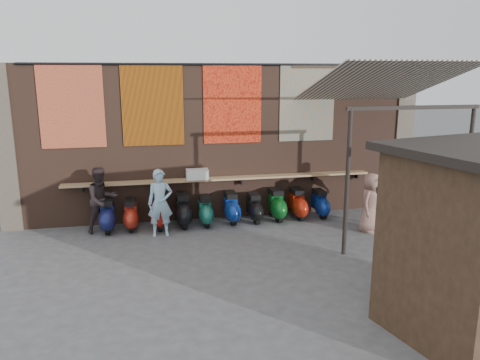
{
  "coord_description": "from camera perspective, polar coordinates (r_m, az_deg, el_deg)",
  "views": [
    {
      "loc": [
        -2.01,
        -9.31,
        3.79
      ],
      "look_at": [
        0.22,
        1.2,
        1.31
      ],
      "focal_mm": 35.0,
      "sensor_mm": 36.0,
      "label": 1
    }
  ],
  "objects": [
    {
      "name": "shopper_grey",
      "position": [
        11.45,
        25.41,
        -2.97
      ],
      "size": [
        1.3,
        1.02,
        1.77
      ],
      "primitive_type": "imported",
      "rotation": [
        0.0,
        0.0,
        2.78
      ],
      "color": "#56575B",
      "rests_on": "ground"
    },
    {
      "name": "brick_wall",
      "position": [
        12.3,
        -2.47,
        4.65
      ],
      "size": [
        10.0,
        0.4,
        4.0
      ],
      "primitive_type": "cube",
      "color": "brown",
      "rests_on": "ground"
    },
    {
      "name": "diner_right",
      "position": [
        11.71,
        -16.48,
        -2.34
      ],
      "size": [
        0.97,
        0.9,
        1.59
      ],
      "primitive_type": "imported",
      "rotation": [
        0.0,
        0.0,
        0.51
      ],
      "color": "#302528",
      "rests_on": "ground"
    },
    {
      "name": "scooter_stool_3",
      "position": [
        11.83,
        -6.96,
        -3.68
      ],
      "size": [
        0.39,
        0.86,
        0.82
      ],
      "primitive_type": null,
      "color": "black",
      "rests_on": "ground"
    },
    {
      "name": "scooter_stool_0",
      "position": [
        11.8,
        -15.83,
        -4.19
      ],
      "size": [
        0.38,
        0.84,
        0.79
      ],
      "primitive_type": null,
      "color": "#14194B",
      "rests_on": "ground"
    },
    {
      "name": "shopper_tan",
      "position": [
        11.68,
        15.58,
        -2.66
      ],
      "size": [
        0.84,
        0.82,
        1.45
      ],
      "primitive_type": "imported",
      "rotation": [
        0.0,
        0.0,
        0.74
      ],
      "color": "#8C6459",
      "rests_on": "ground"
    },
    {
      "name": "awning_header",
      "position": [
        10.33,
        20.51,
        8.27
      ],
      "size": [
        3.0,
        0.08,
        0.08
      ],
      "primitive_type": "cube",
      "color": "black",
      "rests_on": "awning_post_left"
    },
    {
      "name": "tapestry_multi",
      "position": [
        12.57,
        8.19,
        9.29
      ],
      "size": [
        1.5,
        0.02,
        2.0
      ],
      "primitive_type": "cube",
      "color": "teal",
      "rests_on": "brick_wall"
    },
    {
      "name": "scooter_stool_8",
      "position": [
        12.46,
        7.02,
        -2.9
      ],
      "size": [
        0.37,
        0.82,
        0.78
      ],
      "primitive_type": null,
      "color": "#A41E0C",
      "rests_on": "ground"
    },
    {
      "name": "scooter_stool_7",
      "position": [
        12.28,
        4.44,
        -3.02
      ],
      "size": [
        0.38,
        0.85,
        0.81
      ],
      "primitive_type": null,
      "color": "#0C541A",
      "rests_on": "ground"
    },
    {
      "name": "pier_left",
      "position": [
        12.55,
        -26.62,
        3.44
      ],
      "size": [
        0.5,
        0.5,
        4.0
      ],
      "primitive_type": "cube",
      "color": "#4C4238",
      "rests_on": "ground"
    },
    {
      "name": "scooter_stool_9",
      "position": [
        12.69,
        9.71,
        -2.85
      ],
      "size": [
        0.34,
        0.76,
        0.72
      ],
      "primitive_type": null,
      "color": "navy",
      "rests_on": "ground"
    },
    {
      "name": "scooter_stool_6",
      "position": [
        12.09,
        1.76,
        -3.44
      ],
      "size": [
        0.35,
        0.77,
        0.73
      ],
      "primitive_type": null,
      "color": "black",
      "rests_on": "ground"
    },
    {
      "name": "awning_ledger",
      "position": [
        13.02,
        13.42,
        13.38
      ],
      "size": [
        3.3,
        0.08,
        0.12
      ],
      "primitive_type": "cube",
      "color": "#33261C",
      "rests_on": "brick_wall"
    },
    {
      "name": "scooter_stool_4",
      "position": [
        11.87,
        -4.28,
        -3.77
      ],
      "size": [
        0.35,
        0.77,
        0.74
      ],
      "primitive_type": null,
      "color": "#175E4E",
      "rests_on": "ground"
    },
    {
      "name": "shelf_box",
      "position": [
        11.96,
        -5.23,
        0.72
      ],
      "size": [
        0.56,
        0.31,
        0.25
      ],
      "primitive_type": "cube",
      "color": "white",
      "rests_on": "eating_counter"
    },
    {
      "name": "hang_rail",
      "position": [
        11.95,
        -2.37,
        13.92
      ],
      "size": [
        9.5,
        0.06,
        0.06
      ],
      "primitive_type": "cylinder",
      "rotation": [
        0.0,
        1.57,
        0.0
      ],
      "color": "black",
      "rests_on": "brick_wall"
    },
    {
      "name": "tapestry_redgold",
      "position": [
        11.92,
        -19.85,
        8.46
      ],
      "size": [
        1.5,
        0.02,
        2.0
      ],
      "primitive_type": "cube",
      "color": "maroon",
      "rests_on": "brick_wall"
    },
    {
      "name": "scooter_stool_5",
      "position": [
        12.02,
        -1.07,
        -3.4
      ],
      "size": [
        0.37,
        0.82,
        0.78
      ],
      "primitive_type": null,
      "color": "navy",
      "rests_on": "ground"
    },
    {
      "name": "awning_post_left",
      "position": [
        9.88,
        12.93,
        -0.41
      ],
      "size": [
        0.09,
        0.09,
        3.1
      ],
      "primitive_type": "cylinder",
      "color": "black",
      "rests_on": "ground"
    },
    {
      "name": "awning_canvas",
      "position": [
        11.6,
        16.71,
        11.31
      ],
      "size": [
        3.2,
        3.28,
        0.97
      ],
      "primitive_type": "cube",
      "rotation": [
        -0.28,
        0.0,
        0.0
      ],
      "color": "beige",
      "rests_on": "brick_wall"
    },
    {
      "name": "tapestry_sun",
      "position": [
        11.82,
        -10.59,
        8.97
      ],
      "size": [
        1.5,
        0.02,
        2.0
      ],
      "primitive_type": "cube",
      "color": "#D2630C",
      "rests_on": "brick_wall"
    },
    {
      "name": "stall_sign",
      "position": [
        8.12,
        22.77,
        -1.11
      ],
      "size": [
        1.18,
        0.31,
        0.5
      ],
      "primitive_type": "cube",
      "rotation": [
        0.0,
        0.0,
        0.23
      ],
      "color": "gold",
      "rests_on": "market_stall"
    },
    {
      "name": "scooter_stool_1",
      "position": [
        11.81,
        -13.16,
        -4.16
      ],
      "size": [
        0.35,
        0.77,
        0.74
      ],
      "primitive_type": null,
      "color": "#9D2315",
      "rests_on": "ground"
    },
    {
      "name": "ground",
      "position": [
        10.25,
        0.18,
        -8.68
      ],
      "size": [
        70.0,
        70.0,
        0.0
      ],
      "primitive_type": "plane",
      "color": "#474749",
      "rests_on": "ground"
    },
    {
      "name": "diner_left",
      "position": [
        11.12,
        -9.7,
        -2.77
      ],
      "size": [
        0.59,
        0.39,
        1.6
      ],
      "primitive_type": "imported",
      "rotation": [
        0.0,
        0.0,
        -0.01
      ],
      "color": "#94BDD8",
      "rests_on": "ground"
    },
    {
      "name": "tapestry_orange",
      "position": [
        12.04,
        -0.91,
        9.26
      ],
      "size": [
        1.5,
        0.02,
        2.0
      ],
      "primitive_type": "cube",
      "color": "red",
      "rests_on": "brick_wall"
    },
    {
      "name": "awning_post_right",
      "position": [
        11.34,
        25.89,
        0.31
      ],
      "size": [
        0.09,
        0.09,
        3.1
      ],
      "primitive_type": "cylinder",
      "color": "black",
      "rests_on": "ground"
    },
    {
      "name": "eating_counter",
      "position": [
        12.11,
        -2.13,
        0.18
      ],
      "size": [
        8.0,
        0.32,
        0.05
      ],
      "primitive_type": "cube",
      "color": "#9E7A51",
      "rests_on": "brick_wall"
    },
    {
      "name": "stall_shelf",
      "position": [
        8.39,
        22.19,
        -7.54
      ],
      "size": [
        2.03,
        0.57,
        0.06
      ],
      "primitive_type": "cube",
      "rotation": [
        0.0,
        0.0,
        0.23
      ],
      "color": "#473321",
      "rests_on": "market_stall"
    },
    {
      "name": "pier_right",
      "position": [
        14.12,
        18.92,
        5.04
      ],
      "size": [
        0.5,
        0.5,
        4.0
      ],
      "primitive_type": "cube",
      "color": "#4C4238",
      "rests_on": "ground"
    },
    {
      "name": "scooter_stool_2",
      "position": [
        11.78,
        -9.88,
        -3.77
      ],
      "size": [
        0.4,
        0.89,
        0.85
      ],
      "primitive_type": null,
      "color": "maroon",
      "rests_on": "ground"
    },
    {
      "name": "shopper_navy",
      "position": [
        12.02,
        17.45,
        -1.35
      ],
      "size": [
        1.16,
        0.96,
        1.86
      ],
      "primitive_type": "imported",
      "rotation": [
        0.0,
        0.0,
        3.7
      ],
      "color": "#162233",
      "rests_on": "ground"
    }
  ]
}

